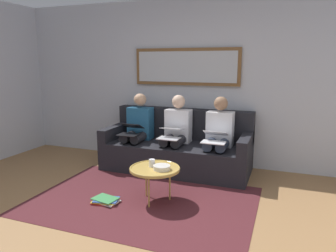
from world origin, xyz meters
The scene contains 15 objects.
ground_plane centered at (0.00, 0.00, -0.05)m, with size 6.00×5.20×0.10m, color olive.
wall_rear centered at (0.00, -2.60, 1.30)m, with size 6.00×0.12×2.60m, color #B7BCC6.
area_rug centered at (0.00, -0.85, 0.00)m, with size 2.60×1.80×0.01m, color #4C1E23.
couch centered at (0.00, -2.12, 0.31)m, with size 2.20×0.90×0.90m.
framed_mirror centered at (0.00, -2.51, 1.55)m, with size 1.71×0.05×0.58m.
coffee_table centered at (-0.14, -0.90, 0.40)m, with size 0.59×0.59×0.42m.
cup centered at (-0.09, -0.93, 0.46)m, with size 0.07×0.07×0.09m, color silver.
bowl centered at (-0.23, -0.88, 0.44)m, with size 0.20×0.20×0.05m, color beige.
person_left centered at (-0.64, -2.05, 0.61)m, with size 0.38×0.58×1.14m.
laptop_white centered at (-0.64, -1.81, 0.62)m, with size 0.32×0.34×0.15m.
person_middle centered at (0.00, -2.05, 0.61)m, with size 0.38×0.58×1.14m.
laptop_silver centered at (0.00, -1.80, 0.63)m, with size 0.31×0.35×0.15m.
person_right centered at (0.64, -2.05, 0.61)m, with size 0.38×0.58×1.14m.
laptop_black centered at (0.64, -1.82, 0.62)m, with size 0.30×0.36×0.16m.
magazine_stack centered at (0.39, -0.65, 0.03)m, with size 0.33×0.26×0.05m.
Camera 1 is at (-1.52, 2.33, 1.62)m, focal length 33.87 mm.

